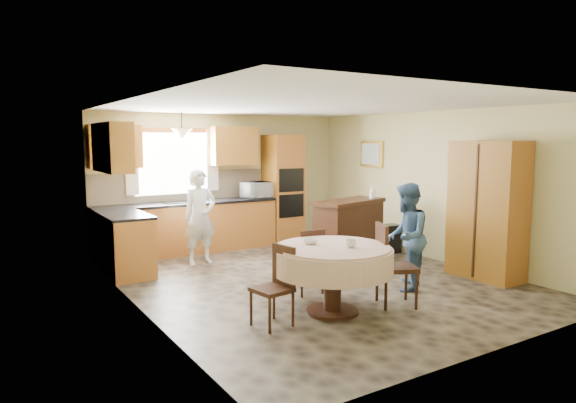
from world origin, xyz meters
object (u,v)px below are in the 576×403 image
Objects in this scene: oven_tower at (283,189)px; chair_right at (390,261)px; person_sink at (200,217)px; dining_table at (333,261)px; chair_back at (309,258)px; person_dining at (406,237)px; cupboard at (487,210)px; sideboard at (349,232)px; chair_left at (277,282)px.

chair_right is at bearing -103.75° from oven_tower.
dining_table is at bearing -85.50° from person_sink.
person_sink is (-0.55, 2.32, 0.29)m from chair_back.
chair_right is at bearing -10.15° from person_dining.
person_sink is at bearing 136.51° from cupboard.
sideboard reaches higher than chair_left.
sideboard reaches higher than dining_table.
dining_table is at bearing 78.13° from chair_back.
chair_left is 1.52m from chair_right.
person_sink is at bearing 138.93° from sideboard.
dining_table is at bearing -147.33° from sideboard.
person_sink is at bearing -99.10° from person_dining.
cupboard is 2.32× the size of chair_back.
cupboard is at bearing -77.06° from sideboard.
cupboard is 2.14m from chair_right.
cupboard is at bearing -58.39° from chair_right.
person_dining is (1.23, -0.53, 0.25)m from chair_back.
oven_tower reaches higher than person_sink.
cupboard is (1.07, -3.93, -0.06)m from oven_tower.
person_dining is at bearing -95.36° from oven_tower.
dining_table is at bearing -113.99° from oven_tower.
chair_right is 3.44m from person_sink.
chair_right reaches higher than chair_left.
person_sink is (-2.21, 1.11, 0.29)m from sideboard.
chair_back is 0.56× the size of person_sink.
chair_back is at bearing 57.78° from chair_right.
chair_left is 2.19m from person_dining.
person_sink is (-3.20, 3.04, -0.23)m from cupboard.
oven_tower reaches higher than chair_left.
dining_table is 0.90× the size of person_sink.
person_dining is (0.66, 0.40, 0.17)m from chair_right.
oven_tower is 1.52× the size of dining_table.
chair_left is at bearing 109.49° from chair_right.
sideboard is at bearing -141.81° from chair_back.
person_dining is at bearing 9.62° from dining_table.
cupboard is 4.42m from person_sink.
chair_back is 0.86× the size of chair_right.
chair_back is at bearing -64.32° from person_dining.
person_sink is at bearing 45.21° from chair_right.
cupboard is at bearing -45.77° from person_sink.
cupboard is 2.30× the size of chair_left.
chair_right is (1.51, -0.17, 0.08)m from chair_left.
oven_tower is 2.43× the size of chair_left.
person_dining is (1.42, 0.24, 0.10)m from dining_table.
chair_left is 0.57× the size of person_sink.
cupboard reaches higher than chair_back.
person_sink reaches higher than person_dining.
sideboard is 2.39m from chair_right.
person_dining reaches higher than dining_table.
sideboard is 2.05m from chair_back.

